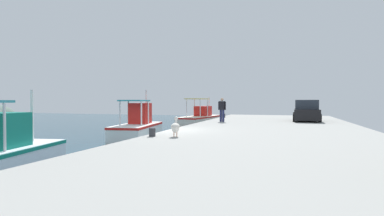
{
  "coord_description": "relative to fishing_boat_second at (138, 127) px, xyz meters",
  "views": [
    {
      "loc": [
        -13.4,
        -5.65,
        2.24
      ],
      "look_at": [
        5.52,
        0.53,
        1.79
      ],
      "focal_mm": 26.39,
      "sensor_mm": 36.0,
      "label": 1
    }
  ],
  "objects": [
    {
      "name": "quay_pier",
      "position": [
        -1.62,
        -7.69,
        -0.31
      ],
      "size": [
        36.0,
        10.0,
        0.8
      ],
      "primitive_type": "cube",
      "color": "#9E9E99",
      "rests_on": "ground"
    },
    {
      "name": "fishing_boat_second",
      "position": [
        0.0,
        0.0,
        0.0
      ],
      "size": [
        4.87,
        2.55,
        3.01
      ],
      "color": "white",
      "rests_on": "ground"
    },
    {
      "name": "fishing_boat_third",
      "position": [
        10.71,
        -0.75,
        -0.07
      ],
      "size": [
        6.62,
        2.78,
        2.7
      ],
      "color": "silver",
      "rests_on": "ground"
    },
    {
      "name": "pelican",
      "position": [
        -4.21,
        -4.09,
        0.49
      ],
      "size": [
        0.97,
        0.51,
        0.82
      ],
      "color": "tan",
      "rests_on": "quay_pier"
    },
    {
      "name": "fisherman_standing",
      "position": [
        4.81,
        -4.13,
        1.04
      ],
      "size": [
        0.35,
        0.59,
        1.72
      ],
      "color": "#1E234C",
      "rests_on": "quay_pier"
    },
    {
      "name": "parked_car",
      "position": [
        7.62,
        -9.93,
        0.81
      ],
      "size": [
        4.15,
        1.98,
        1.57
      ],
      "color": "black",
      "rests_on": "quay_pier"
    },
    {
      "name": "mooring_bollard_second",
      "position": [
        -4.44,
        -3.14,
        0.27
      ],
      "size": [
        0.27,
        0.27,
        0.35
      ],
      "primitive_type": "cylinder",
      "color": "#333338",
      "rests_on": "quay_pier"
    },
    {
      "name": "mooring_bollard_third",
      "position": [
        10.26,
        -3.14,
        0.27
      ],
      "size": [
        0.25,
        0.25,
        0.35
      ],
      "primitive_type": "cylinder",
      "color": "#333338",
      "rests_on": "quay_pier"
    }
  ]
}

